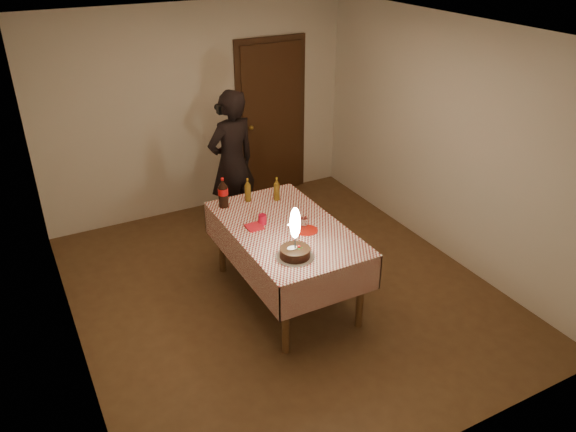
# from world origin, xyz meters

# --- Properties ---
(ground) EXTENTS (4.00, 4.50, 0.01)m
(ground) POSITION_xyz_m (0.00, 0.00, 0.00)
(ground) COLOR brown
(ground) RESTS_ON ground
(room_shell) EXTENTS (4.04, 4.54, 2.62)m
(room_shell) POSITION_xyz_m (0.03, 0.08, 1.65)
(room_shell) COLOR beige
(room_shell) RESTS_ON ground
(dining_table) EXTENTS (1.02, 1.72, 0.81)m
(dining_table) POSITION_xyz_m (-0.01, -0.10, 0.70)
(dining_table) COLOR brown
(dining_table) RESTS_ON ground
(birthday_cake) EXTENTS (0.33, 0.33, 0.48)m
(birthday_cake) POSITION_xyz_m (-0.19, -0.62, 0.93)
(birthday_cake) COLOR white
(birthday_cake) RESTS_ON dining_table
(red_plate) EXTENTS (0.22, 0.22, 0.01)m
(red_plate) POSITION_xyz_m (0.13, -0.26, 0.81)
(red_plate) COLOR red
(red_plate) RESTS_ON dining_table
(red_cup) EXTENTS (0.08, 0.08, 0.10)m
(red_cup) POSITION_xyz_m (-0.18, 0.05, 0.86)
(red_cup) COLOR #A50B21
(red_cup) RESTS_ON dining_table
(clear_cup) EXTENTS (0.07, 0.07, 0.09)m
(clear_cup) POSITION_xyz_m (0.15, -0.18, 0.85)
(clear_cup) COLOR white
(clear_cup) RESTS_ON dining_table
(napkin_stack) EXTENTS (0.15, 0.15, 0.02)m
(napkin_stack) POSITION_xyz_m (-0.28, 0.02, 0.82)
(napkin_stack) COLOR red
(napkin_stack) RESTS_ON dining_table
(cola_bottle) EXTENTS (0.10, 0.10, 0.32)m
(cola_bottle) POSITION_xyz_m (-0.37, 0.58, 0.96)
(cola_bottle) COLOR black
(cola_bottle) RESTS_ON dining_table
(amber_bottle_left) EXTENTS (0.06, 0.06, 0.25)m
(amber_bottle_left) POSITION_xyz_m (-0.09, 0.58, 0.93)
(amber_bottle_left) COLOR #5B3F0F
(amber_bottle_left) RESTS_ON dining_table
(amber_bottle_right) EXTENTS (0.06, 0.06, 0.25)m
(amber_bottle_right) POSITION_xyz_m (0.18, 0.46, 0.93)
(amber_bottle_right) COLOR #5B3F0F
(amber_bottle_right) RESTS_ON dining_table
(photographer) EXTENTS (0.72, 0.56, 1.76)m
(photographer) POSITION_xyz_m (0.09, 1.45, 0.88)
(photographer) COLOR black
(photographer) RESTS_ON ground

